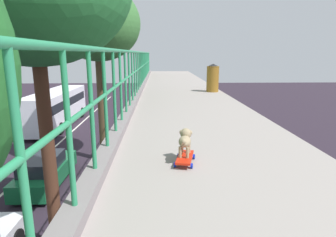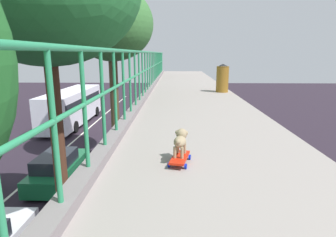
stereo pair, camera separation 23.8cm
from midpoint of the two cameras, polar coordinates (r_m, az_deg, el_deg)
green_railing at (r=2.34m, az=-18.38°, el=-11.81°), size 0.20×35.60×1.32m
car_green_fifth at (r=15.20m, az=-20.84°, el=-9.36°), size 1.80×4.58×1.53m
city_bus at (r=26.70m, az=-18.51°, el=2.55°), size 2.56×10.12×3.08m
roadside_tree_far at (r=16.56m, az=-10.94°, el=17.97°), size 4.62×4.62×9.89m
toy_skateboard at (r=3.32m, az=4.48°, el=-7.96°), size 0.28×0.47×0.08m
small_dog at (r=3.32m, az=4.59°, el=-4.26°), size 0.19×0.35×0.30m
litter_bin at (r=9.58m, az=11.64°, el=8.05°), size 0.41×0.41×0.92m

